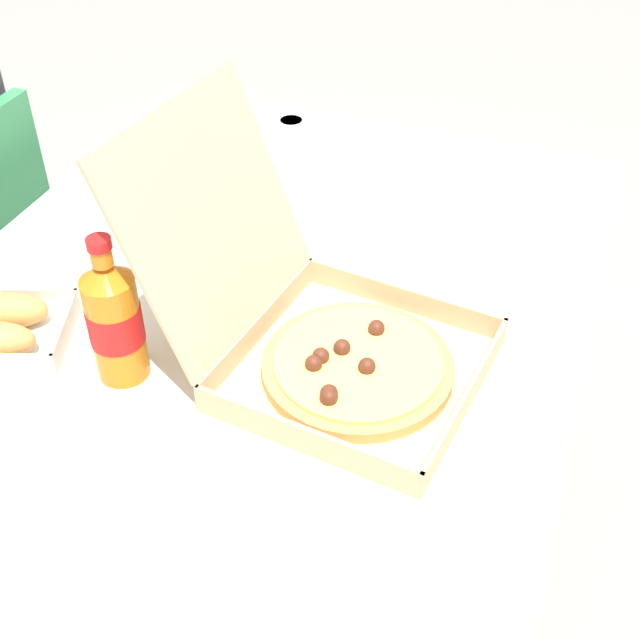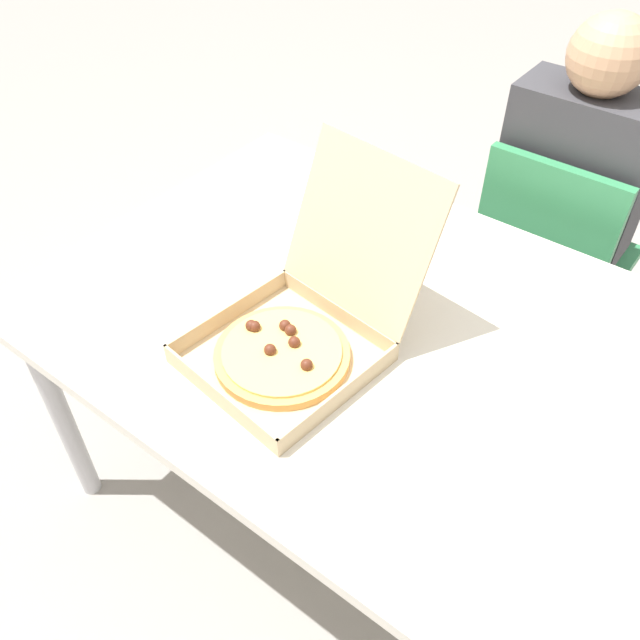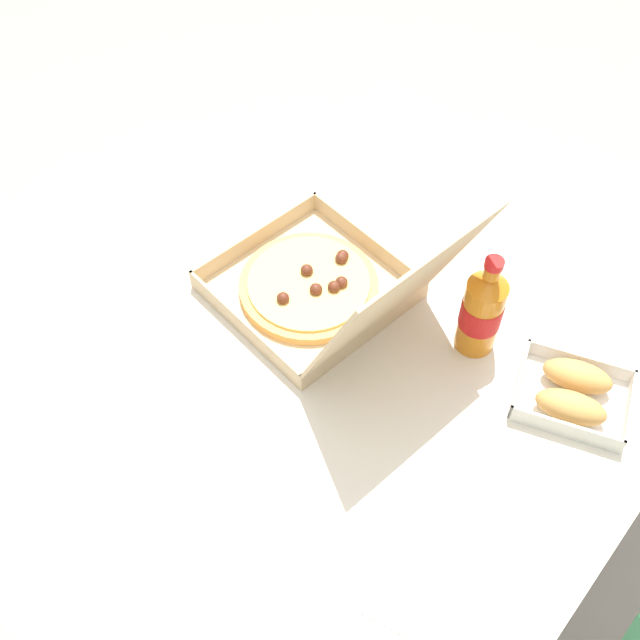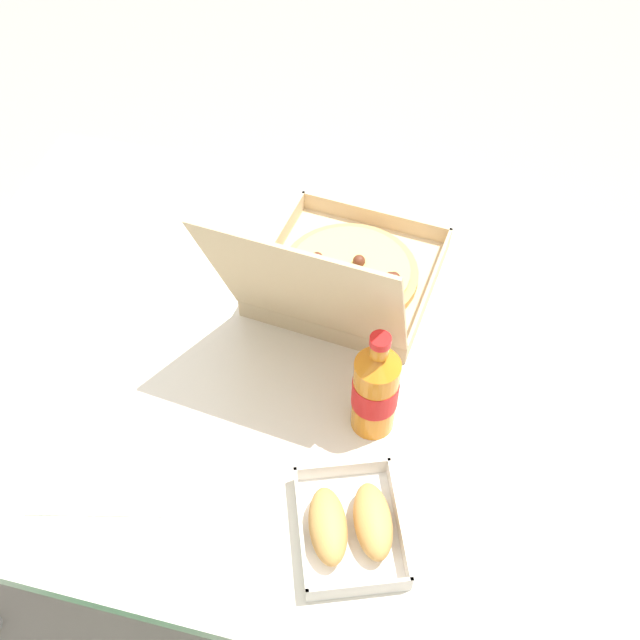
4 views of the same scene
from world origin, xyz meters
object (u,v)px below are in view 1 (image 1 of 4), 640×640
at_px(cola_bottle, 114,320).
at_px(dipping_sauce_cup, 291,124).
at_px(paper_menu, 145,204).
at_px(bread_side_box, 1,328).
at_px(pizza_box_open, 330,340).

relative_size(cola_bottle, dipping_sauce_cup, 4.00).
height_order(cola_bottle, paper_menu, cola_bottle).
bearing_deg(paper_menu, bread_side_box, 166.41).
height_order(pizza_box_open, bread_side_box, pizza_box_open).
relative_size(pizza_box_open, bread_side_box, 2.09).
relative_size(pizza_box_open, cola_bottle, 2.14).
bearing_deg(dipping_sauce_cup, cola_bottle, -175.92).
bearing_deg(cola_bottle, paper_menu, 25.90).
xyz_separation_m(cola_bottle, dipping_sauce_cup, (0.76, 0.05, -0.08)).
bearing_deg(cola_bottle, dipping_sauce_cup, 4.08).
xyz_separation_m(cola_bottle, paper_menu, (0.39, 0.19, -0.09)).
distance_m(bread_side_box, cola_bottle, 0.21).
height_order(pizza_box_open, paper_menu, pizza_box_open).
xyz_separation_m(bread_side_box, paper_menu, (0.40, -0.01, -0.02)).
bearing_deg(dipping_sauce_cup, paper_menu, 159.26).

